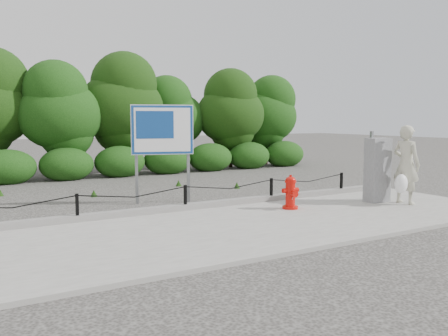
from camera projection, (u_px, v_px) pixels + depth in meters
ground at (185, 214)px, 11.17m from camera, size 90.00×90.00×0.00m
sidewalk at (229, 229)px, 9.45m from camera, size 14.00×4.00×0.08m
curb at (184, 207)px, 11.20m from camera, size 14.00×0.22×0.14m
chain_barrier at (185, 194)px, 11.12m from camera, size 10.06×0.06×0.60m
treeline at (97, 109)px, 18.81m from camera, size 20.36×3.70×4.81m
fire_hydrant at (291, 193)px, 11.31m from camera, size 0.43×0.45×0.81m
pedestrian at (406, 166)px, 11.92m from camera, size 0.80×0.77×1.99m
utility_cabinet at (377, 170)px, 12.25m from camera, size 0.64×0.46×1.83m
advertising_sign at (162, 134)px, 12.32m from camera, size 1.56×0.57×2.59m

